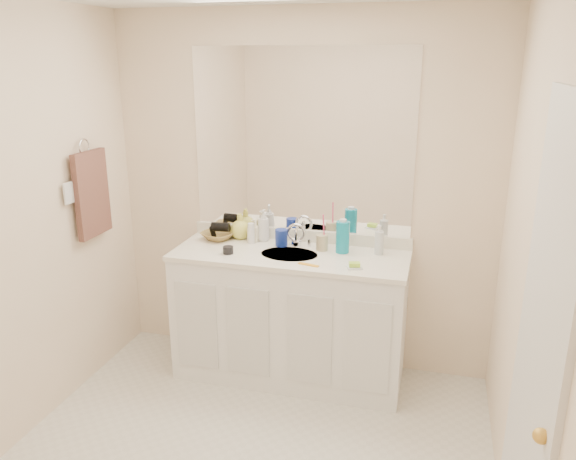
# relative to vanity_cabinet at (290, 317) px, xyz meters

# --- Properties ---
(wall_back) EXTENTS (2.60, 0.02, 2.40)m
(wall_back) POSITION_rel_vanity_cabinet_xyz_m (0.00, 0.28, 0.77)
(wall_back) COLOR #FDE5C6
(wall_back) RESTS_ON floor
(wall_front) EXTENTS (2.60, 0.02, 2.40)m
(wall_front) POSITION_rel_vanity_cabinet_xyz_m (0.00, -2.33, 0.77)
(wall_front) COLOR #FDE5C6
(wall_front) RESTS_ON floor
(wall_right) EXTENTS (0.02, 2.60, 2.40)m
(wall_right) POSITION_rel_vanity_cabinet_xyz_m (1.30, -1.02, 0.77)
(wall_right) COLOR #FDE5C6
(wall_right) RESTS_ON floor
(vanity_cabinet) EXTENTS (1.50, 0.55, 0.85)m
(vanity_cabinet) POSITION_rel_vanity_cabinet_xyz_m (0.00, 0.00, 0.00)
(vanity_cabinet) COLOR white
(vanity_cabinet) RESTS_ON floor
(countertop) EXTENTS (1.52, 0.57, 0.03)m
(countertop) POSITION_rel_vanity_cabinet_xyz_m (0.00, 0.00, 0.44)
(countertop) COLOR white
(countertop) RESTS_ON vanity_cabinet
(backsplash) EXTENTS (1.52, 0.03, 0.08)m
(backsplash) POSITION_rel_vanity_cabinet_xyz_m (0.00, 0.26, 0.50)
(backsplash) COLOR white
(backsplash) RESTS_ON countertop
(sink_basin) EXTENTS (0.37, 0.37, 0.02)m
(sink_basin) POSITION_rel_vanity_cabinet_xyz_m (0.00, -0.02, 0.44)
(sink_basin) COLOR #BDB4A6
(sink_basin) RESTS_ON countertop
(faucet) EXTENTS (0.02, 0.02, 0.11)m
(faucet) POSITION_rel_vanity_cabinet_xyz_m (0.00, 0.16, 0.51)
(faucet) COLOR silver
(faucet) RESTS_ON countertop
(mirror) EXTENTS (1.48, 0.01, 1.20)m
(mirror) POSITION_rel_vanity_cabinet_xyz_m (0.00, 0.27, 1.14)
(mirror) COLOR white
(mirror) RESTS_ON wall_back
(blue_mug) EXTENTS (0.11, 0.11, 0.11)m
(blue_mug) POSITION_rel_vanity_cabinet_xyz_m (-0.09, 0.13, 0.51)
(blue_mug) COLOR navy
(blue_mug) RESTS_ON countertop
(tan_cup) EXTENTS (0.10, 0.10, 0.10)m
(tan_cup) POSITION_rel_vanity_cabinet_xyz_m (0.19, 0.11, 0.51)
(tan_cup) COLOR tan
(tan_cup) RESTS_ON countertop
(toothbrush) EXTENTS (0.02, 0.04, 0.19)m
(toothbrush) POSITION_rel_vanity_cabinet_xyz_m (0.20, 0.11, 0.60)
(toothbrush) COLOR #FF4376
(toothbrush) RESTS_ON tan_cup
(mouthwash_bottle) EXTENTS (0.11, 0.11, 0.21)m
(mouthwash_bottle) POSITION_rel_vanity_cabinet_xyz_m (0.32, 0.10, 0.56)
(mouthwash_bottle) COLOR #0E8CAF
(mouthwash_bottle) RESTS_ON countertop
(clear_pump_bottle) EXTENTS (0.07, 0.07, 0.15)m
(clear_pump_bottle) POSITION_rel_vanity_cabinet_xyz_m (0.55, 0.13, 0.53)
(clear_pump_bottle) COLOR silver
(clear_pump_bottle) RESTS_ON countertop
(soap_dish) EXTENTS (0.11, 0.10, 0.01)m
(soap_dish) POSITION_rel_vanity_cabinet_xyz_m (0.44, -0.16, 0.46)
(soap_dish) COLOR white
(soap_dish) RESTS_ON countertop
(green_soap) EXTENTS (0.08, 0.06, 0.02)m
(green_soap) POSITION_rel_vanity_cabinet_xyz_m (0.44, -0.16, 0.48)
(green_soap) COLOR #AAE437
(green_soap) RESTS_ON soap_dish
(orange_comb) EXTENTS (0.14, 0.06, 0.01)m
(orange_comb) POSITION_rel_vanity_cabinet_xyz_m (0.17, -0.18, 0.46)
(orange_comb) COLOR #F9A51A
(orange_comb) RESTS_ON countertop
(dark_jar) EXTENTS (0.07, 0.07, 0.05)m
(dark_jar) POSITION_rel_vanity_cabinet_xyz_m (-0.38, -0.12, 0.48)
(dark_jar) COLOR black
(dark_jar) RESTS_ON countertop
(extra_white_bottle) EXTENTS (0.05, 0.05, 0.14)m
(extra_white_bottle) POSITION_rel_vanity_cabinet_xyz_m (-0.30, 0.12, 0.53)
(extra_white_bottle) COLOR white
(extra_white_bottle) RESTS_ON countertop
(soap_bottle_white) EXTENTS (0.10, 0.10, 0.22)m
(soap_bottle_white) POSITION_rel_vanity_cabinet_xyz_m (-0.24, 0.20, 0.56)
(soap_bottle_white) COLOR white
(soap_bottle_white) RESTS_ON countertop
(soap_bottle_cream) EXTENTS (0.08, 0.08, 0.16)m
(soap_bottle_cream) POSITION_rel_vanity_cabinet_xyz_m (-0.30, 0.17, 0.53)
(soap_bottle_cream) COLOR beige
(soap_bottle_cream) RESTS_ON countertop
(soap_bottle_yellow) EXTENTS (0.16, 0.16, 0.18)m
(soap_bottle_yellow) POSITION_rel_vanity_cabinet_xyz_m (-0.41, 0.21, 0.54)
(soap_bottle_yellow) COLOR #DBD855
(soap_bottle_yellow) RESTS_ON countertop
(wicker_basket) EXTENTS (0.28, 0.28, 0.05)m
(wicker_basket) POSITION_rel_vanity_cabinet_xyz_m (-0.55, 0.14, 0.48)
(wicker_basket) COLOR olive
(wicker_basket) RESTS_ON countertop
(hair_dryer) EXTENTS (0.13, 0.07, 0.06)m
(hair_dryer) POSITION_rel_vanity_cabinet_xyz_m (-0.53, 0.14, 0.54)
(hair_dryer) COLOR black
(hair_dryer) RESTS_ON wicker_basket
(towel_ring) EXTENTS (0.01, 0.11, 0.11)m
(towel_ring) POSITION_rel_vanity_cabinet_xyz_m (-1.27, -0.25, 1.12)
(towel_ring) COLOR silver
(towel_ring) RESTS_ON wall_left
(hand_towel) EXTENTS (0.04, 0.32, 0.55)m
(hand_towel) POSITION_rel_vanity_cabinet_xyz_m (-1.25, -0.25, 0.82)
(hand_towel) COLOR #452A25
(hand_towel) RESTS_ON towel_ring
(switch_plate) EXTENTS (0.01, 0.08, 0.13)m
(switch_plate) POSITION_rel_vanity_cabinet_xyz_m (-1.27, -0.45, 0.88)
(switch_plate) COLOR white
(switch_plate) RESTS_ON wall_left
(door) EXTENTS (0.02, 0.82, 2.00)m
(door) POSITION_rel_vanity_cabinet_xyz_m (1.29, -1.32, 0.57)
(door) COLOR silver
(door) RESTS_ON floor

